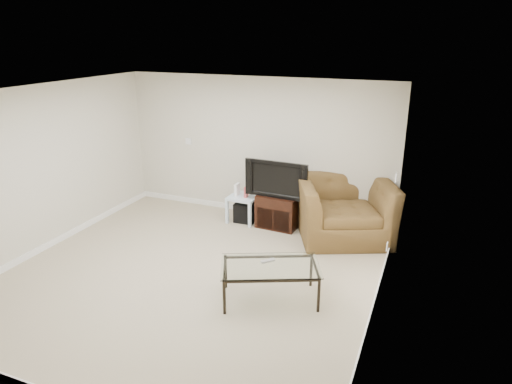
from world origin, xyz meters
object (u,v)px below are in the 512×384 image
at_px(tv_stand, 278,211).
at_px(coffee_table, 270,282).
at_px(television, 278,178).
at_px(side_table, 244,208).
at_px(subwoofer, 246,212).
at_px(recliner, 345,200).

distance_m(tv_stand, coffee_table, 2.31).
distance_m(television, side_table, 0.92).
bearing_deg(television, coffee_table, -70.61).
xyz_separation_m(side_table, subwoofer, (0.03, 0.02, -0.07)).
bearing_deg(subwoofer, coffee_table, -60.03).
relative_size(television, side_table, 2.07).
bearing_deg(tv_stand, coffee_table, -69.60).
xyz_separation_m(tv_stand, subwoofer, (-0.62, 0.02, -0.12)).
bearing_deg(television, tv_stand, 88.73).
xyz_separation_m(tv_stand, coffee_table, (0.66, -2.21, -0.05)).
xyz_separation_m(side_table, recliner, (1.79, 0.00, 0.41)).
distance_m(tv_stand, subwoofer, 0.63).
xyz_separation_m(subwoofer, coffee_table, (1.29, -2.23, 0.07)).
relative_size(television, recliner, 0.69).
bearing_deg(recliner, tv_stand, 156.00).
height_order(side_table, recliner, recliner).
height_order(tv_stand, side_table, tv_stand).
xyz_separation_m(tv_stand, recliner, (1.13, 0.00, 0.36)).
xyz_separation_m(television, subwoofer, (-0.62, 0.05, -0.72)).
relative_size(tv_stand, television, 0.68).
relative_size(television, subwoofer, 2.89).
bearing_deg(recliner, coffee_table, -125.98).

